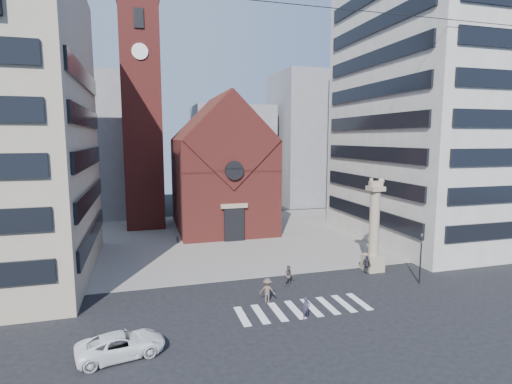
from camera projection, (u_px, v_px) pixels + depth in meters
ground at (282, 294)px, 31.54m from camera, size 120.00×120.00×0.00m
piazza at (230, 237)px, 49.64m from camera, size 46.00×30.00×0.05m
zebra_crossing at (303, 308)px, 28.84m from camera, size 10.20×3.20×0.01m
church at (220, 169)px, 54.32m from camera, size 12.00×16.65×18.00m
campanile at (142, 112)px, 53.36m from camera, size 5.50×5.50×31.20m
building_right at (439, 106)px, 47.39m from camera, size 18.00×22.00×32.00m
bg_block_left at (77, 146)px, 62.69m from camera, size 16.00×14.00×22.00m
bg_block_mid at (232, 155)px, 74.84m from camera, size 14.00×12.00×18.00m
bg_block_right at (317, 139)px, 75.95m from camera, size 16.00×14.00×24.00m
lion_column at (374, 234)px, 36.67m from camera, size 1.63×1.60×8.68m
traffic_light at (421, 257)px, 33.57m from camera, size 0.13×0.16×4.30m
white_car at (121, 345)px, 22.47m from camera, size 5.18×3.10×1.35m
pedestrian_0 at (306, 308)px, 27.00m from camera, size 0.65×0.51×1.58m
pedestrian_1 at (289, 276)px, 33.08m from camera, size 0.95×0.79×1.75m
pedestrian_2 at (367, 264)px, 36.14m from camera, size 0.63×1.08×1.72m
pedestrian_3 at (267, 290)px, 29.79m from camera, size 1.38×1.12×1.87m
scooter_0 at (178, 239)px, 46.94m from camera, size 0.57×1.59×0.83m
scooter_1 at (193, 237)px, 47.42m from camera, size 0.45×1.55×0.93m
scooter_2 at (208, 237)px, 47.92m from camera, size 0.57×1.59×0.83m
scooter_3 at (222, 235)px, 48.40m from camera, size 0.45×1.55×0.93m
scooter_4 at (236, 235)px, 48.89m from camera, size 0.57×1.59×0.83m
scooter_5 at (250, 233)px, 49.37m from camera, size 0.45×1.55×0.93m
scooter_6 at (264, 233)px, 49.86m from camera, size 0.57×1.59×0.83m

